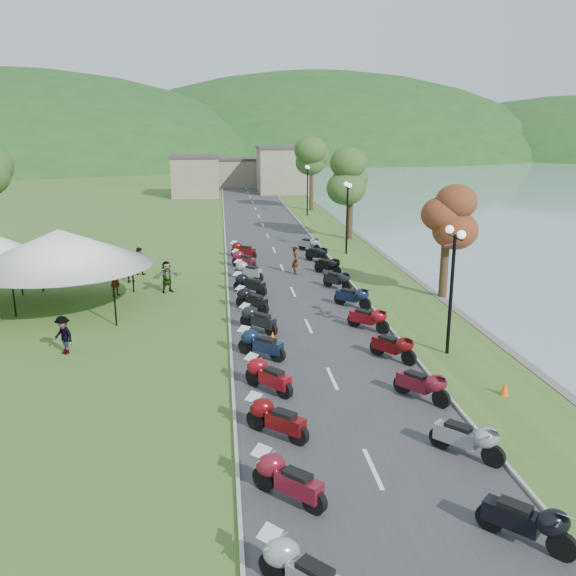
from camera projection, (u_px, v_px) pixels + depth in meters
name	position (u px, v px, depth m)	size (l,w,h in m)	color
road	(274.00, 250.00, 44.86)	(7.00, 120.00, 0.02)	#3A3A3D
hills_backdrop	(232.00, 156.00, 198.70)	(360.00, 120.00, 76.00)	#285621
far_building	(233.00, 173.00, 87.29)	(18.00, 16.00, 5.00)	gray
moto_row_left	(265.00, 360.00, 22.08)	(2.60, 43.49, 1.10)	#331411
moto_row_right	(379.00, 332.00, 25.14)	(2.60, 42.08, 1.10)	#331411
vendor_tent_main	(62.00, 270.00, 29.71)	(5.85, 5.85, 4.00)	white
tree_lakeside	(446.00, 234.00, 31.49)	(2.45, 2.45, 6.80)	#3F6328
pedestrian_a	(116.00, 296.00, 32.63)	(0.70, 0.51, 1.91)	slate
pedestrian_b	(140.00, 274.00, 37.42)	(0.82, 0.45, 1.69)	slate
pedestrian_c	(65.00, 354.00, 24.23)	(1.01, 0.42, 1.56)	slate
traffic_cone_near	(305.00, 481.00, 15.00)	(0.34, 0.34, 0.54)	#F2590C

